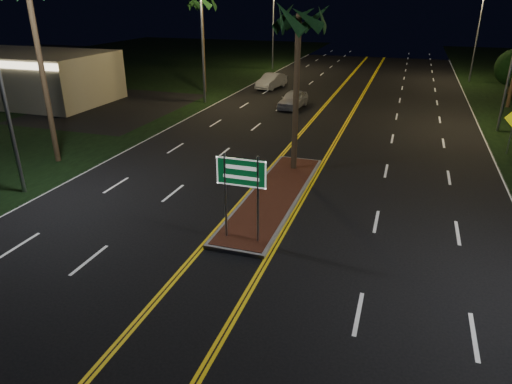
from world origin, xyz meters
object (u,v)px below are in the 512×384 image
at_px(palm_median, 299,19).
at_px(palm_left_far, 201,2).
at_px(streetlight_right_mid, 510,41).
at_px(streetlight_right_far, 475,24).
at_px(streetlight_left_far, 276,20).
at_px(commercial_building, 21,76).
at_px(car_near, 293,98).
at_px(highway_sign, 241,181).
at_px(streetlight_left_mid, 206,31).
at_px(median_island, 274,196).
at_px(car_far, 271,80).
at_px(streetlight_left_near, 4,65).

height_order(palm_median, palm_left_far, palm_left_far).
xyz_separation_m(streetlight_right_mid, streetlight_right_far, (0.00, 20.00, 0.00)).
xyz_separation_m(streetlight_left_far, palm_left_far, (-2.19, -16.00, 2.09)).
bearing_deg(streetlight_right_mid, commercial_building, -176.86).
bearing_deg(commercial_building, car_near, 11.06).
distance_m(highway_sign, commercial_building, 31.17).
height_order(streetlight_left_mid, streetlight_right_mid, same).
relative_size(median_island, highway_sign, 3.20).
bearing_deg(commercial_building, median_island, -26.55).
bearing_deg(highway_sign, streetlight_left_mid, 116.59).
xyz_separation_m(median_island, car_near, (-3.52, 17.38, 0.71)).
distance_m(car_near, car_far, 8.48).
distance_m(streetlight_right_mid, car_near, 15.13).
distance_m(commercial_building, streetlight_right_far, 42.88).
xyz_separation_m(streetlight_right_far, palm_left_far, (-23.41, -14.00, 2.09)).
distance_m(median_island, car_far, 25.98).
bearing_deg(streetlight_left_near, car_far, 83.68).
distance_m(streetlight_right_mid, streetlight_right_far, 20.00).
bearing_deg(streetlight_left_near, highway_sign, -6.47).
height_order(streetlight_left_near, streetlight_left_mid, same).
height_order(commercial_building, streetlight_left_mid, streetlight_left_mid).
bearing_deg(car_far, palm_median, -60.79).
bearing_deg(streetlight_left_near, streetlight_left_far, 90.00).
relative_size(highway_sign, palm_median, 0.39).
bearing_deg(palm_left_far, streetlight_left_far, 82.22).
height_order(streetlight_left_far, streetlight_right_mid, same).
bearing_deg(streetlight_left_near, median_island, 15.78).
height_order(streetlight_right_mid, palm_left_far, streetlight_right_mid).
xyz_separation_m(streetlight_left_near, car_near, (7.10, 20.38, -4.87)).
bearing_deg(car_far, streetlight_left_far, 114.06).
bearing_deg(palm_left_far, median_island, -58.64).
bearing_deg(streetlight_right_mid, car_near, 170.42).
distance_m(palm_median, car_near, 15.72).
relative_size(commercial_building, streetlight_left_far, 1.67).
bearing_deg(streetlight_right_far, palm_median, -108.62).
bearing_deg(car_near, streetlight_left_mid, -172.22).
relative_size(commercial_building, streetlight_left_mid, 1.67).
height_order(median_island, streetlight_left_far, streetlight_left_far).
relative_size(streetlight_left_mid, streetlight_right_far, 1.00).
xyz_separation_m(median_island, streetlight_right_far, (10.61, 35.00, 5.57)).
height_order(streetlight_left_near, streetlight_right_mid, same).
bearing_deg(highway_sign, median_island, 90.00).
relative_size(commercial_building, palm_left_far, 1.70).
bearing_deg(streetlight_right_mid, streetlight_left_mid, 174.62).
bearing_deg(commercial_building, streetlight_right_mid, 3.14).
height_order(median_island, palm_median, palm_median).
relative_size(streetlight_right_mid, car_far, 1.85).
bearing_deg(streetlight_left_far, car_near, -70.11).
xyz_separation_m(streetlight_left_far, car_far, (3.09, -12.14, -4.85)).
bearing_deg(streetlight_left_mid, commercial_building, -165.39).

